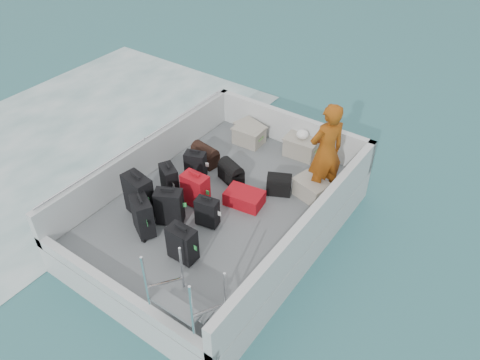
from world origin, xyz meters
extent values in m
plane|color=#185556|center=(0.00, 0.00, 0.00)|extent=(160.00, 160.00, 0.00)
plane|color=white|center=(-4.80, 0.00, 0.00)|extent=(10.00, 10.00, 0.00)
cube|color=silver|center=(0.00, 0.00, 0.30)|extent=(3.60, 5.00, 0.60)
cube|color=slate|center=(0.00, 0.00, 0.61)|extent=(3.30, 4.70, 0.02)
cube|color=silver|center=(-1.73, 0.00, 0.97)|extent=(0.14, 5.00, 0.70)
cube|color=silver|center=(1.73, 0.00, 0.97)|extent=(0.14, 5.00, 0.70)
cube|color=silver|center=(0.00, 2.43, 0.97)|extent=(3.60, 0.14, 0.70)
cube|color=silver|center=(0.00, -2.43, 0.72)|extent=(3.60, 0.14, 0.20)
cylinder|color=silver|center=(-1.73, 0.00, 1.37)|extent=(0.04, 4.80, 0.04)
cube|color=black|center=(-0.98, -0.96, 1.02)|extent=(0.56, 0.38, 0.80)
cube|color=black|center=(-0.91, -0.28, 0.93)|extent=(0.47, 0.40, 0.61)
cube|color=black|center=(-0.86, 0.39, 0.90)|extent=(0.44, 0.35, 0.56)
cube|color=black|center=(-0.60, -1.25, 0.97)|extent=(0.52, 0.45, 0.69)
cube|color=black|center=(-0.42, -0.82, 0.95)|extent=(0.52, 0.45, 0.66)
cube|color=#AF0D1C|center=(-0.36, -0.21, 0.94)|extent=(0.46, 0.28, 0.64)
cube|color=black|center=(0.30, -1.32, 0.93)|extent=(0.45, 0.27, 0.62)
cube|color=black|center=(0.13, -0.50, 0.89)|extent=(0.41, 0.29, 0.53)
cube|color=#AF0D1C|center=(0.33, 0.29, 0.75)|extent=(0.71, 0.52, 0.26)
cube|color=#A8A092|center=(-0.75, 2.04, 0.80)|extent=(0.67, 0.54, 0.35)
cube|color=#A8A092|center=(-0.71, 1.93, 0.79)|extent=(0.59, 0.42, 0.35)
cube|color=#A8A092|center=(0.41, 2.19, 0.81)|extent=(0.66, 0.48, 0.38)
cube|color=#A8A092|center=(1.20, 1.14, 0.79)|extent=(0.64, 0.51, 0.34)
ellipsoid|color=gold|center=(1.04, 1.61, 0.73)|extent=(0.28, 0.26, 0.22)
ellipsoid|color=white|center=(0.41, 2.19, 1.09)|extent=(0.24, 0.24, 0.18)
imported|color=#C65C12|center=(1.30, 1.35, 1.54)|extent=(0.73, 0.81, 1.85)
camera|label=1|loc=(3.91, -4.88, 6.15)|focal=35.00mm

